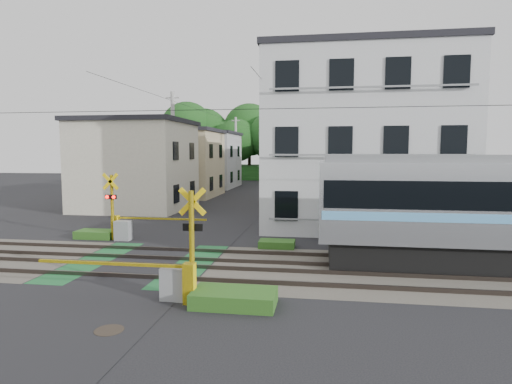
% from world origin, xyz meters
% --- Properties ---
extents(ground, '(120.00, 120.00, 0.00)m').
position_xyz_m(ground, '(0.00, 0.00, 0.00)').
color(ground, black).
extents(track_bed, '(120.00, 120.00, 0.14)m').
position_xyz_m(track_bed, '(0.00, 0.00, 0.04)').
color(track_bed, '#47423A').
rests_on(track_bed, ground).
extents(crossing_signal_near, '(4.74, 0.65, 3.09)m').
position_xyz_m(crossing_signal_near, '(2.59, -3.65, 0.71)').
color(crossing_signal_near, yellow).
rests_on(crossing_signal_near, ground).
extents(crossing_signal_far, '(4.74, 0.65, 3.09)m').
position_xyz_m(crossing_signal_far, '(-2.59, 3.65, 0.71)').
color(crossing_signal_far, yellow).
rests_on(crossing_signal_far, ground).
extents(apartment_block, '(10.20, 8.36, 9.30)m').
position_xyz_m(apartment_block, '(8.50, 9.49, 4.66)').
color(apartment_block, silver).
rests_on(apartment_block, ground).
extents(houses_row, '(22.07, 31.35, 6.80)m').
position_xyz_m(houses_row, '(0.25, 25.92, 3.24)').
color(houses_row, beige).
rests_on(houses_row, ground).
extents(tree_hill, '(40.00, 12.60, 11.66)m').
position_xyz_m(tree_hill, '(-0.18, 48.42, 5.83)').
color(tree_hill, '#1B4918').
rests_on(tree_hill, ground).
extents(catenary, '(60.00, 5.04, 7.00)m').
position_xyz_m(catenary, '(6.00, 0.03, 3.70)').
color(catenary, '#2D2D33').
rests_on(catenary, ground).
extents(utility_poles, '(7.90, 42.00, 8.00)m').
position_xyz_m(utility_poles, '(-1.05, 23.01, 4.08)').
color(utility_poles, '#A5A5A0').
rests_on(utility_poles, ground).
extents(pedestrian, '(0.73, 0.61, 1.72)m').
position_xyz_m(pedestrian, '(1.87, 31.03, 0.86)').
color(pedestrian, '#272A31').
rests_on(pedestrian, ground).
extents(manhole_cover, '(0.66, 0.66, 0.02)m').
position_xyz_m(manhole_cover, '(1.73, -5.81, 0.01)').
color(manhole_cover, '#2D261E').
rests_on(manhole_cover, ground).
extents(weed_patches, '(10.25, 8.80, 0.40)m').
position_xyz_m(weed_patches, '(1.76, -0.09, 0.18)').
color(weed_patches, '#2D5E1E').
rests_on(weed_patches, ground).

